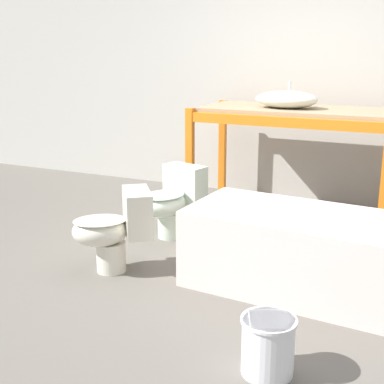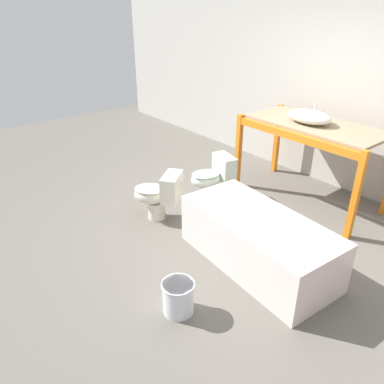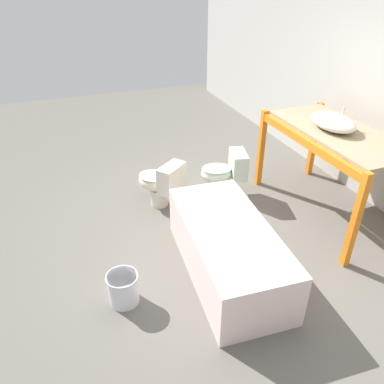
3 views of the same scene
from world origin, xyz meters
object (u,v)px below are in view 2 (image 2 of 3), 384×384
Objects in this scene: sink_basin at (309,117)px; bathtub_main at (258,237)px; toilet_near at (159,194)px; toilet_far at (213,177)px; bucket_white at (178,297)px.

sink_basin is 0.34× the size of bathtub_main.
sink_basin is 2.15m from toilet_near.
bathtub_main is at bearing 63.54° from toilet_near.
bathtub_main is at bearing -68.23° from sink_basin.
toilet_near and toilet_far have the same top height.
bathtub_main is 5.58× the size of bucket_white.
toilet_far is at bearing 129.93° from bucket_white.
toilet_far is (0.05, 0.86, 0.00)m from toilet_near.
bathtub_main is 2.64× the size of toilet_far.
bucket_white is (0.03, -1.05, -0.16)m from bathtub_main.
sink_basin reaches higher than bathtub_main.
toilet_near is at bearing 151.03° from bucket_white.
sink_basin is 0.88× the size of toilet_near.
sink_basin is 1.92× the size of bucket_white.
toilet_far is at bearing 160.34° from bathtub_main.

